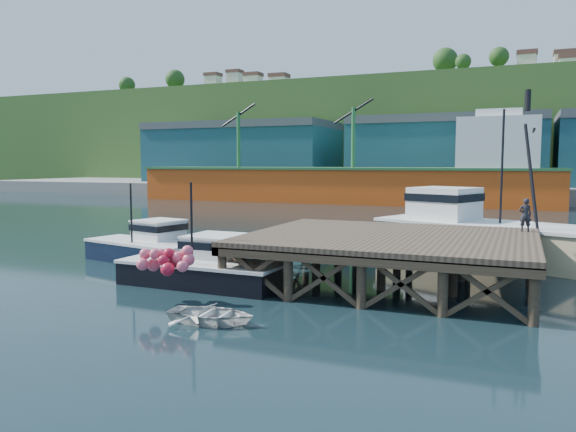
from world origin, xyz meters
The scene contains 12 objects.
ground centered at (0.00, 0.00, 0.00)m, with size 300.00×300.00×0.00m, color black.
wharf centered at (5.50, -0.19, 1.94)m, with size 12.00×10.00×2.62m.
far_quay centered at (0.00, 70.00, 1.00)m, with size 160.00×40.00×2.00m, color gray.
warehouse_left centered at (-35.00, 65.00, 6.50)m, with size 32.00×16.00×9.00m, color #194E55.
warehouse_mid centered at (0.00, 65.00, 6.50)m, with size 28.00×16.00×9.00m, color #194E55.
cargo_ship centered at (-8.46, 48.00, 3.31)m, with size 55.50×10.00×13.75m.
hillside centered at (0.00, 100.00, 11.00)m, with size 220.00×50.00×22.00m, color #2D511E.
boat_navy centered at (-7.70, 0.46, 0.84)m, with size 7.08×4.43×4.20m.
boat_black centered at (-1.79, -3.35, 0.81)m, with size 7.23×6.10×4.44m.
trawler centered at (8.91, 7.59, 1.65)m, with size 12.72×8.45×8.03m.
dinghy centered at (1.48, -8.44, 0.30)m, with size 2.10×2.94×0.61m, color silver.
dockworker centered at (10.90, 3.50, 2.88)m, with size 0.55×0.36×1.51m, color black.
Camera 1 is at (10.70, -24.02, 5.23)m, focal length 35.00 mm.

